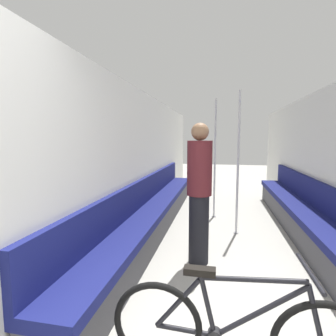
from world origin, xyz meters
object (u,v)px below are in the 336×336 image
object	(u,v)px
bench_seat_row_right	(309,223)
grab_pole_far	(215,161)
grab_pole_near	(238,166)
passenger_standing	(199,192)
bicycle	(235,332)
bench_seat_row_left	(154,214)

from	to	relation	value
bench_seat_row_right	grab_pole_far	world-z (taller)	grab_pole_far
bench_seat_row_right	grab_pole_near	bearing A→B (deg)	170.05
grab_pole_near	passenger_standing	distance (m)	1.26
bicycle	grab_pole_far	xyz separation A→B (m)	(-0.21, 3.53, 0.78)
bench_seat_row_left	bicycle	bearing A→B (deg)	-65.15
grab_pole_far	passenger_standing	size ratio (longest dim) A/B	1.32
bench_seat_row_right	passenger_standing	bearing A→B (deg)	-148.55
grab_pole_far	passenger_standing	xyz separation A→B (m)	(-0.14, -1.96, -0.22)
grab_pole_far	passenger_standing	world-z (taller)	grab_pole_far
bench_seat_row_right	bicycle	world-z (taller)	bench_seat_row_right
bench_seat_row_right	grab_pole_near	xyz separation A→B (m)	(-1.02, 0.18, 0.81)
bench_seat_row_right	grab_pole_far	xyz separation A→B (m)	(-1.40, 1.02, 0.81)
bicycle	bench_seat_row_left	bearing A→B (deg)	123.13
bench_seat_row_left	passenger_standing	world-z (taller)	passenger_standing
bench_seat_row_left	grab_pole_far	world-z (taller)	grab_pole_far
grab_pole_far	passenger_standing	distance (m)	1.98
bench_seat_row_right	passenger_standing	distance (m)	1.90
bench_seat_row_left	bench_seat_row_right	size ratio (longest dim) A/B	1.00
bench_seat_row_left	bicycle	distance (m)	2.76
bench_seat_row_right	passenger_standing	size ratio (longest dim) A/B	3.30
bench_seat_row_right	grab_pole_far	size ratio (longest dim) A/B	2.50
bench_seat_row_left	bicycle	world-z (taller)	bench_seat_row_left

